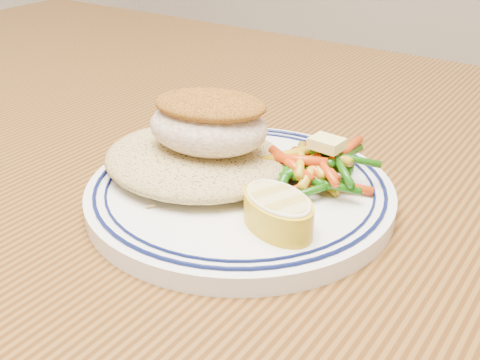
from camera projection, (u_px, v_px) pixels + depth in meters
name	position (u px, v px, depth m)	size (l,w,h in m)	color
dining_table	(229.00, 257.00, 0.58)	(1.50, 0.90, 0.75)	#4A2A0E
plate	(240.00, 192.00, 0.48)	(0.24, 0.24, 0.02)	white
rice_pilaf	(194.00, 156.00, 0.49)	(0.16, 0.14, 0.03)	#A58D52
fish_fillet	(209.00, 122.00, 0.47)	(0.11, 0.09, 0.05)	beige
vegetable_pile	(313.00, 166.00, 0.48)	(0.10, 0.11, 0.03)	#B78F13
butter_pat	(327.00, 143.00, 0.47)	(0.03, 0.02, 0.01)	#F4E777
lemon_wedge	(278.00, 210.00, 0.42)	(0.08, 0.08, 0.02)	gold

